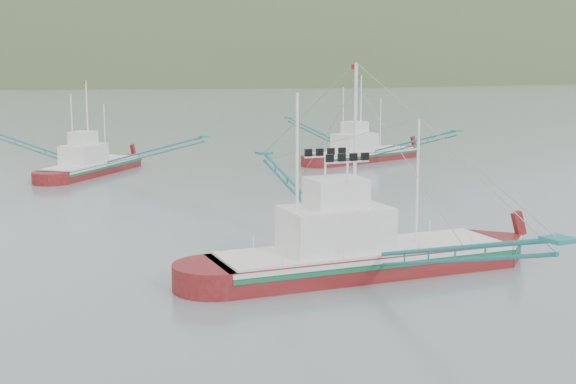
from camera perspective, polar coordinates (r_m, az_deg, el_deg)
name	(u,v)px	position (r m, az deg, el deg)	size (l,w,h in m)	color
ground	(340,268)	(42.59, 3.73, -5.41)	(1200.00, 1200.00, 0.00)	slate
main_boat	(358,242)	(41.17, 5.03, -3.57)	(16.07, 28.51, 11.56)	maroon
bg_boat_far	(91,153)	(79.78, -13.86, 2.74)	(19.88, 20.00, 9.70)	maroon
bg_boat_right	(362,144)	(88.08, 5.31, 3.40)	(14.16, 24.37, 10.04)	maroon
headland_right	(316,78)	(533.73, 1.98, 8.10)	(684.00, 432.00, 306.00)	#384C27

